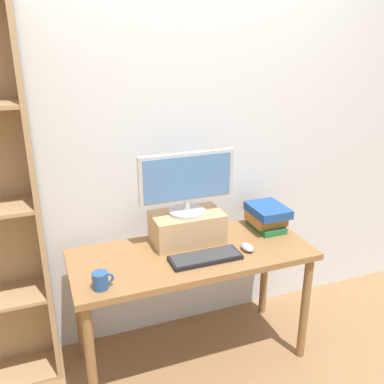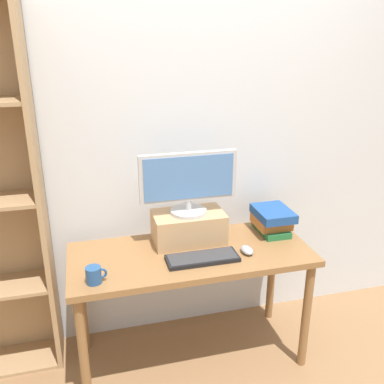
{
  "view_description": "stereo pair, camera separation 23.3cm",
  "coord_description": "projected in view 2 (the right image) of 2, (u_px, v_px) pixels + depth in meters",
  "views": [
    {
      "loc": [
        -0.76,
        -1.99,
        1.88
      ],
      "look_at": [
        0.02,
        0.05,
        1.06
      ],
      "focal_mm": 40.0,
      "sensor_mm": 36.0,
      "label": 1
    },
    {
      "loc": [
        -0.53,
        -2.06,
        1.88
      ],
      "look_at": [
        0.02,
        0.05,
        1.06
      ],
      "focal_mm": 40.0,
      "sensor_mm": 36.0,
      "label": 2
    }
  ],
  "objects": [
    {
      "name": "book_stack",
      "position": [
        272.0,
        220.0,
        2.61
      ],
      "size": [
        0.2,
        0.26,
        0.15
      ],
      "color": "#236B38",
      "rests_on": "desk"
    },
    {
      "name": "keyboard",
      "position": [
        202.0,
        258.0,
        2.31
      ],
      "size": [
        0.39,
        0.15,
        0.02
      ],
      "color": "black",
      "rests_on": "desk"
    },
    {
      "name": "riser_box",
      "position": [
        188.0,
        227.0,
        2.5
      ],
      "size": [
        0.41,
        0.24,
        0.18
      ],
      "color": "tan",
      "rests_on": "desk"
    },
    {
      "name": "computer_monitor",
      "position": [
        188.0,
        181.0,
        2.39
      ],
      "size": [
        0.56,
        0.21,
        0.36
      ],
      "color": "#B7B7BA",
      "rests_on": "riser_box"
    },
    {
      "name": "computer_mouse",
      "position": [
        247.0,
        250.0,
        2.38
      ],
      "size": [
        0.06,
        0.1,
        0.04
      ],
      "color": "#99999E",
      "rests_on": "desk"
    },
    {
      "name": "ground_plane",
      "position": [
        191.0,
        355.0,
        2.65
      ],
      "size": [
        12.0,
        12.0,
        0.0
      ],
      "primitive_type": "plane",
      "color": "olive"
    },
    {
      "name": "back_wall",
      "position": [
        174.0,
        135.0,
        2.56
      ],
      "size": [
        7.0,
        0.08,
        2.6
      ],
      "color": "silver",
      "rests_on": "ground_plane"
    },
    {
      "name": "coffee_mug",
      "position": [
        94.0,
        275.0,
        2.09
      ],
      "size": [
        0.11,
        0.08,
        0.09
      ],
      "color": "#234C84",
      "rests_on": "desk"
    },
    {
      "name": "desk",
      "position": [
        191.0,
        266.0,
        2.43
      ],
      "size": [
        1.35,
        0.57,
        0.72
      ],
      "color": "olive",
      "rests_on": "ground_plane"
    }
  ]
}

